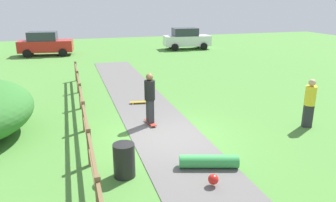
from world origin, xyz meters
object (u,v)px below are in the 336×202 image
Objects in this scene: parked_car_white at (186,39)px; parked_car_red at (45,44)px; skater_riding at (150,96)px; bystander_yellow at (310,101)px; skater_fallen at (209,163)px; trash_bin at (124,160)px; skateboard_loose at (139,102)px.

parked_car_white is 12.24m from parked_car_red.
skater_riding reaches higher than bystander_yellow.
skater_riding reaches higher than parked_car_red.
parked_car_red is (-5.09, 21.26, 0.76)m from skater_fallen.
skater_fallen is 0.93× the size of bystander_yellow.
skater_riding is (1.52, 3.33, 0.64)m from trash_bin.
parked_car_red is (-9.72, 19.44, -0.01)m from bystander_yellow.
parked_car_white is at bearing 62.83° from skateboard_loose.
skater_riding is 19.27m from parked_car_white.
trash_bin is 21.12m from parked_car_red.
trash_bin is at bearing 171.53° from skater_fallen.
skater_fallen is 1.98× the size of skateboard_loose.
skateboard_loose is 16.93m from parked_car_white.
parked_car_red is (-12.24, 0.00, 0.00)m from parked_car_white.
skater_fallen is at bearing -79.00° from skater_riding.
skater_riding is 1.17× the size of skater_fallen.
parked_car_white is (7.72, 15.04, 0.87)m from skateboard_loose.
trash_bin is 0.47× the size of skater_riding.
bystander_yellow is at bearing -63.45° from parked_car_red.
skater_riding is 3.84m from skater_fallen.
bystander_yellow reaches higher than trash_bin.
skater_fallen is 22.44m from parked_car_white.
parked_car_white reaches higher than bystander_yellow.
skateboard_loose is 0.19× the size of parked_car_white.
skater_riding is 1.08× the size of bystander_yellow.
skater_fallen is 0.38× the size of parked_car_white.
parked_car_white is (7.16, 21.25, 0.76)m from skater_fallen.
skateboard_loose is at bearing 74.16° from trash_bin.
skateboard_loose is at bearing -73.27° from parked_car_red.
parked_car_red is (-2.85, 20.92, 0.51)m from trash_bin.
skateboard_loose is 15.73m from parked_car_red.
bystander_yellow reaches higher than skater_fallen.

